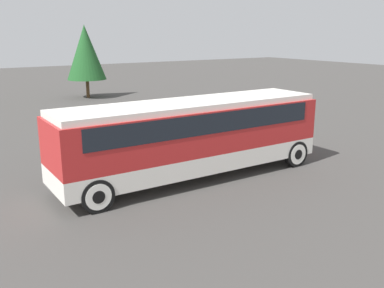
{
  "coord_description": "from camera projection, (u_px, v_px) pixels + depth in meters",
  "views": [
    {
      "loc": [
        -8.57,
        -13.18,
        5.46
      ],
      "look_at": [
        0.0,
        0.0,
        1.35
      ],
      "focal_mm": 40.0,
      "sensor_mm": 36.0,
      "label": 1
    }
  ],
  "objects": [
    {
      "name": "tour_bus",
      "position": [
        194.0,
        132.0,
        16.18
      ],
      "size": [
        10.64,
        2.62,
        2.99
      ],
      "color": "silver",
      "rests_on": "ground_plane"
    },
    {
      "name": "parked_car_near",
      "position": [
        202.0,
        124.0,
        22.87
      ],
      "size": [
        4.7,
        1.95,
        1.48
      ],
      "color": "maroon",
      "rests_on": "ground_plane"
    },
    {
      "name": "ground_plane",
      "position": [
        192.0,
        178.0,
        16.59
      ],
      "size": [
        120.0,
        120.0,
        0.0
      ],
      "primitive_type": "plane",
      "color": "#423F3D"
    },
    {
      "name": "parked_car_mid",
      "position": [
        179.0,
        115.0,
        25.35
      ],
      "size": [
        4.41,
        1.93,
        1.46
      ],
      "color": "black",
      "rests_on": "ground_plane"
    },
    {
      "name": "tree_center",
      "position": [
        86.0,
        52.0,
        35.95
      ],
      "size": [
        3.27,
        3.27,
        6.09
      ],
      "color": "brown",
      "rests_on": "ground_plane"
    }
  ]
}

